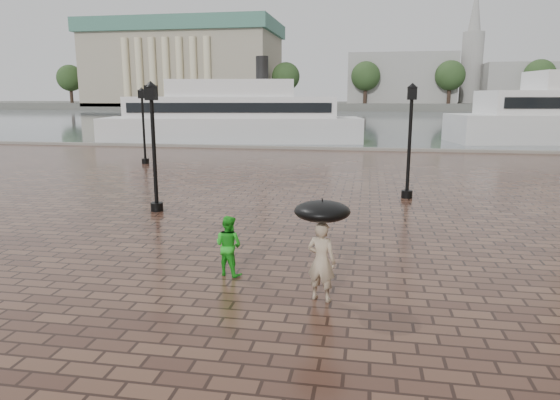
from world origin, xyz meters
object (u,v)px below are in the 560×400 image
street_lamps (224,135)px  adult_pedestrian (321,261)px  child_pedestrian (229,245)px  ferry_near (232,117)px

street_lamps → adult_pedestrian: 13.55m
child_pedestrian → ferry_near: (-8.95, 32.85, 1.54)m
adult_pedestrian → ferry_near: (-11.18, 33.94, 1.42)m
street_lamps → adult_pedestrian: bearing=-65.7°
street_lamps → ferry_near: 22.39m
street_lamps → child_pedestrian: bearing=-73.4°
ferry_near → child_pedestrian: bearing=-84.5°
adult_pedestrian → child_pedestrian: (-2.23, 1.09, -0.12)m
street_lamps → ferry_near: size_ratio=0.66×
street_lamps → child_pedestrian: (3.33, -11.18, -1.63)m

